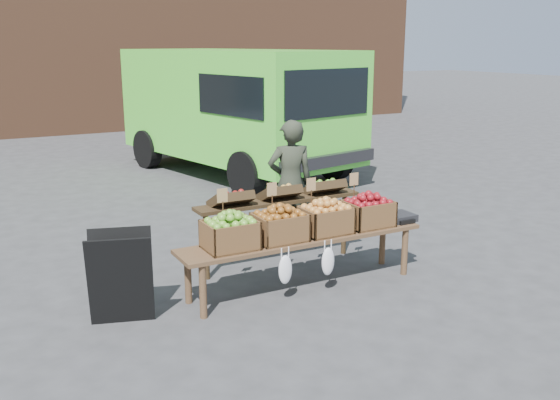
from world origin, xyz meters
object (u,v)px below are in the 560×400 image
crate_red_apples (325,220)px  weighing_scale (398,217)px  display_bench (303,262)px  crate_green_apples (368,213)px  vendor (290,183)px  back_table (279,223)px  crate_golden_apples (230,235)px  crate_russet_pears (280,227)px  chalkboard_sign (121,277)px  delivery_van (236,113)px

crate_red_apples → weighing_scale: bearing=0.0°
display_bench → crate_green_apples: crate_green_apples is taller
vendor → crate_green_apples: bearing=114.2°
back_table → crate_red_apples: (0.17, -0.72, 0.19)m
crate_golden_apples → crate_russet_pears: size_ratio=1.00×
chalkboard_sign → weighing_scale: chalkboard_sign is taller
back_table → crate_golden_apples: 1.19m
display_bench → crate_red_apples: (0.28, 0.00, 0.42)m
chalkboard_sign → crate_red_apples: (2.16, -0.09, 0.27)m
display_bench → crate_green_apples: size_ratio=5.40×
crate_golden_apples → delivery_van: bearing=64.8°
back_table → weighing_scale: (1.14, -0.72, 0.09)m
back_table → vendor: bearing=52.0°
weighing_scale → vendor: bearing=113.8°
display_bench → crate_golden_apples: bearing=180.0°
chalkboard_sign → crate_golden_apples: (1.06, -0.09, 0.27)m
display_bench → crate_golden_apples: 0.93m
delivery_van → crate_green_apples: (-1.07, -5.79, -0.49)m
back_table → weighing_scale: back_table is taller
crate_golden_apples → crate_green_apples: size_ratio=1.00×
back_table → display_bench: back_table is taller
chalkboard_sign → back_table: 2.09m
back_table → chalkboard_sign: bearing=-162.4°
weighing_scale → display_bench: bearing=180.0°
weighing_scale → crate_russet_pears: bearing=180.0°
delivery_van → weighing_scale: delivery_van is taller
back_table → weighing_scale: size_ratio=6.18×
display_bench → weighing_scale: 1.29m
crate_green_apples → vendor: bearing=97.8°
crate_russet_pears → crate_red_apples: (0.55, 0.00, 0.00)m
vendor → crate_red_apples: size_ratio=3.20×
delivery_van → crate_golden_apples: bearing=-127.4°
delivery_van → chalkboard_sign: 6.88m
crate_russet_pears → crate_green_apples: (1.10, 0.00, 0.00)m
display_bench → vendor: bearing=65.5°
vendor → display_bench: 1.62m
crate_red_apples → chalkboard_sign: bearing=177.7°
crate_red_apples → crate_green_apples: 0.55m
vendor → crate_russet_pears: size_ratio=3.20×
back_table → display_bench: 0.77m
delivery_van → vendor: bearing=-118.3°
crate_russet_pears → weighing_scale: bearing=0.0°
crate_red_apples → crate_green_apples: (0.55, 0.00, 0.00)m
chalkboard_sign → crate_golden_apples: 1.10m
delivery_van → display_bench: delivery_van is taller
delivery_van → crate_green_apples: delivery_van is taller
crate_red_apples → display_bench: bearing=180.0°
delivery_van → crate_red_apples: (-1.62, -5.79, -0.49)m
display_bench → crate_red_apples: crate_red_apples is taller
crate_golden_apples → crate_russet_pears: bearing=0.0°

